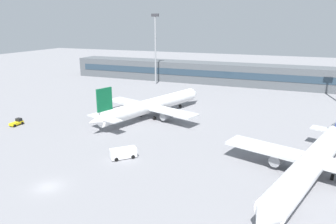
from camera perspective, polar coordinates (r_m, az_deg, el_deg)
ground_plane at (r=88.47m, az=-3.31°, el=-1.51°), size 400.00×400.00×0.00m
terminal_building at (r=145.02m, az=7.21°, el=7.06°), size 130.60×12.13×9.00m
airplane_near at (r=59.78m, az=24.72°, el=-8.14°), size 32.62×45.78×11.60m
airplane_mid at (r=91.28m, az=-2.72°, el=1.26°), size 31.08×43.54×11.09m
baggage_tug_yellow at (r=93.08m, az=-25.58°, el=-1.69°), size 1.94×3.66×1.75m
service_van_white at (r=64.60m, az=-8.03°, el=-7.32°), size 5.12×5.06×2.08m
floodlight_tower_west at (r=138.69m, az=-2.30°, el=11.99°), size 3.20×0.80×29.91m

